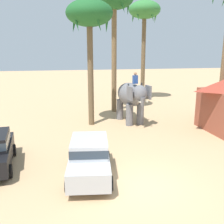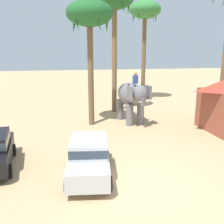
{
  "view_description": "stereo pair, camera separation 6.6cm",
  "coord_description": "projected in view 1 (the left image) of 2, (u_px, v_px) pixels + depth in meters",
  "views": [
    {
      "loc": [
        -2.95,
        -9.24,
        5.5
      ],
      "look_at": [
        0.07,
        6.37,
        1.6
      ],
      "focal_mm": 41.56,
      "sensor_mm": 36.0,
      "label": 1
    },
    {
      "loc": [
        -2.88,
        -9.26,
        5.5
      ],
      "look_at": [
        0.07,
        6.37,
        1.6
      ],
      "focal_mm": 41.56,
      "sensor_mm": 36.0,
      "label": 2
    }
  ],
  "objects": [
    {
      "name": "elephant_with_mahout",
      "position": [
        131.0,
        97.0,
        19.39
      ],
      "size": [
        2.12,
        3.99,
        3.88
      ],
      "color": "slate",
      "rests_on": "ground"
    },
    {
      "name": "ground_plane",
      "position": [
        140.0,
        186.0,
        10.67
      ],
      "size": [
        120.0,
        120.0,
        0.0
      ],
      "primitive_type": "plane",
      "color": "tan"
    },
    {
      "name": "palm_tree_near_hut",
      "position": [
        114.0,
        4.0,
        21.18
      ],
      "size": [
        3.2,
        3.2,
        10.4
      ],
      "color": "brown",
      "rests_on": "ground"
    },
    {
      "name": "palm_tree_far_back",
      "position": [
        89.0,
        17.0,
        17.55
      ],
      "size": [
        3.2,
        3.2,
        8.74
      ],
      "color": "brown",
      "rests_on": "ground"
    },
    {
      "name": "palm_tree_behind_elephant",
      "position": [
        144.0,
        14.0,
        26.18
      ],
      "size": [
        3.2,
        3.2,
        10.22
      ],
      "color": "brown",
      "rests_on": "ground"
    },
    {
      "name": "car_sedan_foreground",
      "position": [
        89.0,
        156.0,
        11.34
      ],
      "size": [
        2.26,
        4.28,
        1.7
      ],
      "color": "#B7BABF",
      "rests_on": "ground"
    }
  ]
}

